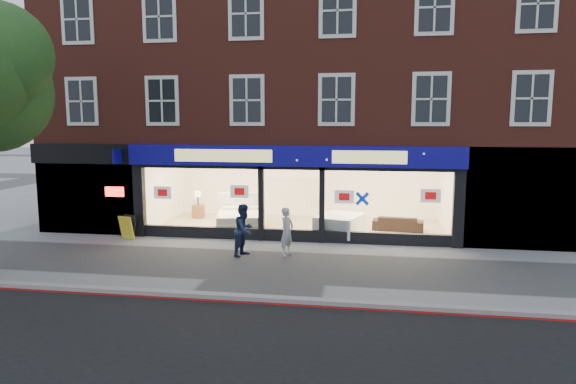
% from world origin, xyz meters
% --- Properties ---
extents(ground, '(120.00, 120.00, 0.00)m').
position_xyz_m(ground, '(0.00, 0.00, 0.00)').
color(ground, gray).
rests_on(ground, ground).
extents(kerb_line, '(60.00, 0.10, 0.01)m').
position_xyz_m(kerb_line, '(0.00, -3.10, 0.01)').
color(kerb_line, '#8C0A07').
rests_on(kerb_line, ground).
extents(kerb_stone, '(60.00, 0.25, 0.12)m').
position_xyz_m(kerb_stone, '(0.00, -2.90, 0.06)').
color(kerb_stone, gray).
rests_on(kerb_stone, ground).
extents(showroom_floor, '(11.00, 4.50, 0.10)m').
position_xyz_m(showroom_floor, '(0.00, 5.25, 0.05)').
color(showroom_floor, tan).
rests_on(showroom_floor, ground).
extents(building, '(19.00, 8.26, 10.30)m').
position_xyz_m(building, '(-0.02, 6.93, 6.67)').
color(building, maroon).
rests_on(building, ground).
extents(display_bed, '(2.23, 2.52, 1.24)m').
position_xyz_m(display_bed, '(-2.10, 4.33, 0.45)').
color(display_bed, white).
rests_on(display_bed, showroom_floor).
extents(bedside_table, '(0.49, 0.49, 0.55)m').
position_xyz_m(bedside_table, '(-4.40, 6.16, 0.38)').
color(bedside_table, brown).
rests_on(bedside_table, showroom_floor).
extents(mattress_stack, '(1.83, 2.07, 0.69)m').
position_xyz_m(mattress_stack, '(1.60, 4.00, 0.45)').
color(mattress_stack, silver).
rests_on(mattress_stack, showroom_floor).
extents(sofa, '(1.91, 0.93, 0.54)m').
position_xyz_m(sofa, '(3.70, 4.98, 0.37)').
color(sofa, black).
rests_on(sofa, showroom_floor).
extents(a_board, '(0.63, 0.49, 0.85)m').
position_xyz_m(a_board, '(-5.70, 2.45, 0.42)').
color(a_board, gold).
rests_on(a_board, ground).
extents(pedestrian_grey, '(0.56, 0.64, 1.49)m').
position_xyz_m(pedestrian_grey, '(0.16, 1.16, 0.75)').
color(pedestrian_grey, '#AAAEB2').
rests_on(pedestrian_grey, ground).
extents(pedestrian_blue, '(0.82, 0.93, 1.61)m').
position_xyz_m(pedestrian_blue, '(-1.14, 0.95, 0.80)').
color(pedestrian_blue, '#172342').
rests_on(pedestrian_blue, ground).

